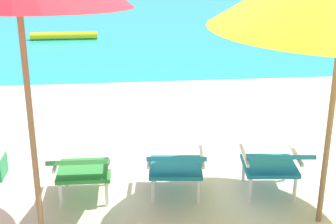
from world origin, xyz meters
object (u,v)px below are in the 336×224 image
Objects in this scene: lounge_chair_left at (82,167)px; lounge_chair_center at (176,164)px; swim_buoy at (64,36)px; lounge_chair_right at (274,162)px.

lounge_chair_center is at bearing -1.32° from lounge_chair_left.
swim_buoy is 1.81× the size of lounge_chair_left.
swim_buoy is 1.73× the size of lounge_chair_center.
lounge_chair_center is (0.89, -0.02, 0.00)m from lounge_chair_left.
lounge_chair_left is at bearing 177.57° from lounge_chair_right.
lounge_chair_center is 0.95m from lounge_chair_right.
lounge_chair_left is (0.94, -7.82, 0.31)m from swim_buoy.
lounge_chair_center is (1.82, -7.84, 0.31)m from swim_buoy.
swim_buoy is at bearing 96.83° from lounge_chair_left.
lounge_chair_left is at bearing -83.17° from swim_buoy.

